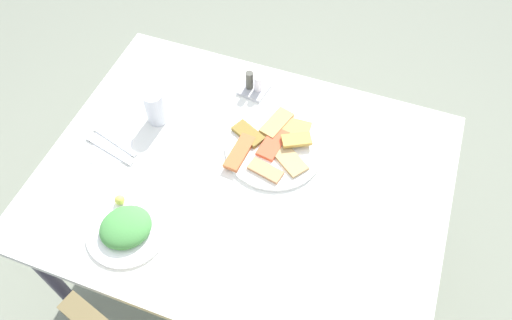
{
  "coord_description": "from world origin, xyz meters",
  "views": [
    {
      "loc": [
        -0.31,
        0.75,
        1.99
      ],
      "look_at": [
        -0.02,
        -0.05,
        0.77
      ],
      "focal_mm": 34.21,
      "sensor_mm": 36.0,
      "label": 1
    }
  ],
  "objects_px": {
    "paper_napkin": "(113,146)",
    "fork": "(115,141)",
    "soda_can": "(155,107)",
    "spoon": "(109,150)",
    "pide_platter": "(273,147)",
    "condiment_caddy": "(254,86)",
    "dining_table": "(244,188)",
    "salad_plate_greens": "(126,228)"
  },
  "relations": [
    {
      "from": "paper_napkin",
      "to": "pide_platter",
      "type": "bearing_deg",
      "value": -160.82
    },
    {
      "from": "dining_table",
      "to": "salad_plate_greens",
      "type": "height_order",
      "value": "salad_plate_greens"
    },
    {
      "from": "soda_can",
      "to": "condiment_caddy",
      "type": "xyz_separation_m",
      "value": [
        -0.25,
        -0.23,
        -0.04
      ]
    },
    {
      "from": "dining_table",
      "to": "spoon",
      "type": "distance_m",
      "value": 0.44
    },
    {
      "from": "dining_table",
      "to": "soda_can",
      "type": "relative_size",
      "value": 10.03
    },
    {
      "from": "soda_can",
      "to": "condiment_caddy",
      "type": "height_order",
      "value": "soda_can"
    },
    {
      "from": "salad_plate_greens",
      "to": "spoon",
      "type": "bearing_deg",
      "value": -50.54
    },
    {
      "from": "fork",
      "to": "condiment_caddy",
      "type": "xyz_separation_m",
      "value": [
        -0.34,
        -0.36,
        0.02
      ]
    },
    {
      "from": "pide_platter",
      "to": "fork",
      "type": "relative_size",
      "value": 1.7
    },
    {
      "from": "salad_plate_greens",
      "to": "spoon",
      "type": "distance_m",
      "value": 0.3
    },
    {
      "from": "paper_napkin",
      "to": "fork",
      "type": "xyz_separation_m",
      "value": [
        0.0,
        -0.02,
        0.0
      ]
    },
    {
      "from": "fork",
      "to": "condiment_caddy",
      "type": "relative_size",
      "value": 1.81
    },
    {
      "from": "dining_table",
      "to": "spoon",
      "type": "height_order",
      "value": "spoon"
    },
    {
      "from": "dining_table",
      "to": "salad_plate_greens",
      "type": "distance_m",
      "value": 0.39
    },
    {
      "from": "paper_napkin",
      "to": "spoon",
      "type": "distance_m",
      "value": 0.02
    },
    {
      "from": "salad_plate_greens",
      "to": "condiment_caddy",
      "type": "bearing_deg",
      "value": -103.43
    },
    {
      "from": "salad_plate_greens",
      "to": "paper_napkin",
      "type": "height_order",
      "value": "salad_plate_greens"
    },
    {
      "from": "paper_napkin",
      "to": "condiment_caddy",
      "type": "relative_size",
      "value": 1.24
    },
    {
      "from": "pide_platter",
      "to": "paper_napkin",
      "type": "height_order",
      "value": "pide_platter"
    },
    {
      "from": "pide_platter",
      "to": "condiment_caddy",
      "type": "distance_m",
      "value": 0.26
    },
    {
      "from": "pide_platter",
      "to": "spoon",
      "type": "height_order",
      "value": "pide_platter"
    },
    {
      "from": "salad_plate_greens",
      "to": "condiment_caddy",
      "type": "relative_size",
      "value": 2.27
    },
    {
      "from": "soda_can",
      "to": "spoon",
      "type": "distance_m",
      "value": 0.2
    },
    {
      "from": "salad_plate_greens",
      "to": "fork",
      "type": "xyz_separation_m",
      "value": [
        0.19,
        -0.27,
        -0.01
      ]
    },
    {
      "from": "fork",
      "to": "spoon",
      "type": "bearing_deg",
      "value": 106.11
    },
    {
      "from": "pide_platter",
      "to": "condiment_caddy",
      "type": "xyz_separation_m",
      "value": [
        0.14,
        -0.21,
        0.01
      ]
    },
    {
      "from": "pide_platter",
      "to": "salad_plate_greens",
      "type": "distance_m",
      "value": 0.51
    },
    {
      "from": "pide_platter",
      "to": "soda_can",
      "type": "height_order",
      "value": "soda_can"
    },
    {
      "from": "dining_table",
      "to": "condiment_caddy",
      "type": "bearing_deg",
      "value": -74.87
    },
    {
      "from": "paper_napkin",
      "to": "condiment_caddy",
      "type": "height_order",
      "value": "condiment_caddy"
    },
    {
      "from": "dining_table",
      "to": "pide_platter",
      "type": "distance_m",
      "value": 0.16
    },
    {
      "from": "fork",
      "to": "spoon",
      "type": "relative_size",
      "value": 0.97
    },
    {
      "from": "fork",
      "to": "spoon",
      "type": "xyz_separation_m",
      "value": [
        0.0,
        0.04,
        0.0
      ]
    },
    {
      "from": "pide_platter",
      "to": "paper_napkin",
      "type": "bearing_deg",
      "value": 19.18
    },
    {
      "from": "paper_napkin",
      "to": "spoon",
      "type": "height_order",
      "value": "spoon"
    },
    {
      "from": "dining_table",
      "to": "spoon",
      "type": "bearing_deg",
      "value": 7.51
    },
    {
      "from": "pide_platter",
      "to": "spoon",
      "type": "distance_m",
      "value": 0.52
    },
    {
      "from": "pide_platter",
      "to": "spoon",
      "type": "relative_size",
      "value": 1.65
    },
    {
      "from": "dining_table",
      "to": "condiment_caddy",
      "type": "distance_m",
      "value": 0.37
    },
    {
      "from": "pide_platter",
      "to": "dining_table",
      "type": "bearing_deg",
      "value": 68.09
    },
    {
      "from": "fork",
      "to": "salad_plate_greens",
      "type": "bearing_deg",
      "value": 141.55
    },
    {
      "from": "soda_can",
      "to": "paper_napkin",
      "type": "xyz_separation_m",
      "value": [
        0.09,
        0.15,
        -0.06
      ]
    }
  ]
}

